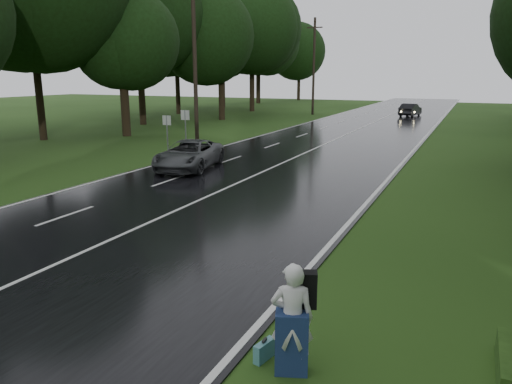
% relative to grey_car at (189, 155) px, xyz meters
% --- Properties ---
extents(ground, '(160.00, 160.00, 0.00)m').
position_rel_grey_car_xyz_m(ground, '(3.68, -10.80, -0.74)').
color(ground, '#264715').
rests_on(ground, ground).
extents(road, '(12.00, 140.00, 0.04)m').
position_rel_grey_car_xyz_m(road, '(3.68, 9.20, -0.72)').
color(road, black).
rests_on(road, ground).
extents(lane_center, '(0.12, 140.00, 0.01)m').
position_rel_grey_car_xyz_m(lane_center, '(3.68, 9.20, -0.70)').
color(lane_center, silver).
rests_on(lane_center, road).
extents(grey_car, '(3.25, 5.40, 1.40)m').
position_rel_grey_car_xyz_m(grey_car, '(0.00, 0.00, 0.00)').
color(grey_car, '#454849').
rests_on(grey_car, road).
extents(far_car, '(2.11, 4.44, 1.40)m').
position_rel_grey_car_xyz_m(far_car, '(5.99, 36.89, 0.00)').
color(far_car, black).
rests_on(far_car, road).
extents(hitchhiker, '(0.78, 0.75, 1.85)m').
position_rel_grey_car_xyz_m(hitchhiker, '(10.54, -13.79, 0.12)').
color(hitchhiker, silver).
rests_on(hitchhiker, ground).
extents(suitcase, '(0.23, 0.47, 0.32)m').
position_rel_grey_car_xyz_m(suitcase, '(10.01, -13.67, -0.58)').
color(suitcase, teal).
rests_on(suitcase, ground).
extents(utility_pole_mid, '(1.80, 0.28, 10.53)m').
position_rel_grey_car_xyz_m(utility_pole_mid, '(-4.82, 8.72, -0.74)').
color(utility_pole_mid, black).
rests_on(utility_pole_mid, ground).
extents(utility_pole_far, '(1.80, 0.28, 10.85)m').
position_rel_grey_car_xyz_m(utility_pole_far, '(-4.82, 34.84, -0.74)').
color(utility_pole_far, black).
rests_on(utility_pole_far, ground).
extents(road_sign_a, '(0.55, 0.10, 2.31)m').
position_rel_grey_car_xyz_m(road_sign_a, '(-3.52, 3.28, -0.74)').
color(road_sign_a, white).
rests_on(road_sign_a, ground).
extents(road_sign_b, '(0.60, 0.10, 2.48)m').
position_rel_grey_car_xyz_m(road_sign_b, '(-3.52, 5.25, -0.74)').
color(road_sign_b, white).
rests_on(road_sign_b, ground).
extents(tree_left_d, '(8.22, 8.22, 12.85)m').
position_rel_grey_car_xyz_m(tree_left_d, '(-11.58, 9.50, -0.74)').
color(tree_left_d, black).
rests_on(tree_left_d, ground).
extents(tree_left_e, '(8.99, 8.99, 14.05)m').
position_rel_grey_car_xyz_m(tree_left_e, '(-11.41, 24.61, -0.74)').
color(tree_left_e, black).
rests_on(tree_left_e, ground).
extents(tree_left_f, '(11.39, 11.39, 17.80)m').
position_rel_grey_car_xyz_m(tree_left_f, '(-13.51, 36.64, -0.74)').
color(tree_left_f, black).
rests_on(tree_left_f, ground).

